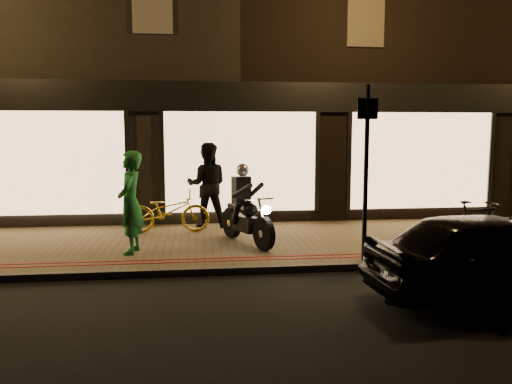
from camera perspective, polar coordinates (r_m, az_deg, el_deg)
ground at (r=8.35m, az=0.69°, el=-9.35°), size 90.00×90.00×0.00m
sidewalk at (r=10.25m, az=-0.75°, el=-5.90°), size 50.00×4.00×0.12m
kerb_stone at (r=8.38m, az=0.65°, el=-8.86°), size 50.00×0.14×0.12m
red_kerb_lines at (r=8.84m, az=0.23°, el=-7.59°), size 50.00×0.26×0.01m
building_row at (r=17.07m, az=-3.27°, el=13.37°), size 48.00×10.11×8.50m
motorcycle at (r=9.89m, az=-1.18°, el=-2.39°), size 0.93×1.82×1.59m
sign_post at (r=8.71m, az=12.48°, el=3.20°), size 0.35×0.08×3.00m
bicycle_gold at (r=11.12m, az=-10.04°, el=-2.17°), size 1.82×0.66×0.95m
bicycle_dark at (r=10.20m, az=23.85°, el=-3.52°), size 1.61×0.58×0.95m
person_green at (r=9.33m, az=-14.15°, el=-1.17°), size 0.51×0.72×1.87m
person_dark at (r=11.61m, az=-5.60°, el=0.80°), size 0.99×0.79×1.96m
parked_car at (r=7.79m, az=25.84°, el=-6.49°), size 3.80×1.80×1.25m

